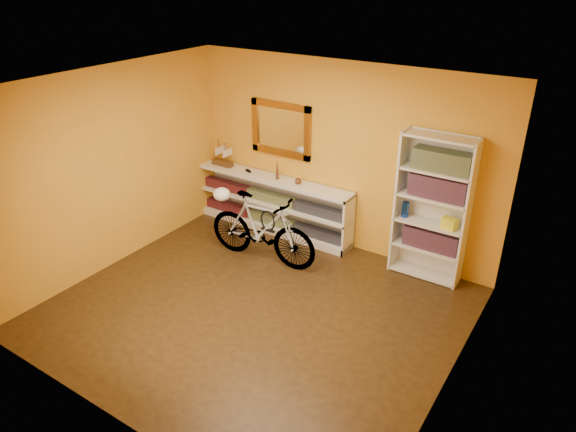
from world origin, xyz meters
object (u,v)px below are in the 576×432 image
Objects in this scene: bicycle at (262,229)px; helmet at (222,194)px; console_unit at (272,204)px; bookcase at (432,209)px.

helmet is (-0.63, -0.04, 0.37)m from bicycle.
helmet reaches higher than console_unit.
helmet is at bearing 90.00° from bicycle.
bookcase is 1.15× the size of bicycle.
helmet is (-0.22, -0.88, 0.43)m from console_unit.
bookcase is (2.39, 0.03, 0.52)m from console_unit.
bicycle reaches higher than console_unit.
bicycle is 0.73m from helmet.
bookcase is at bearing 19.04° from helmet.
console_unit is 2.45m from bookcase.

